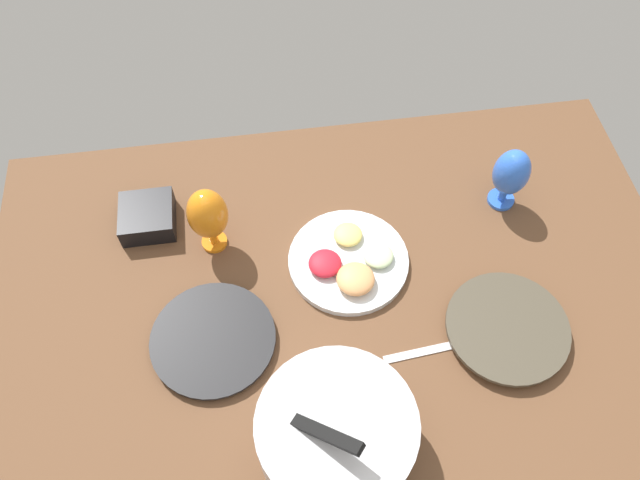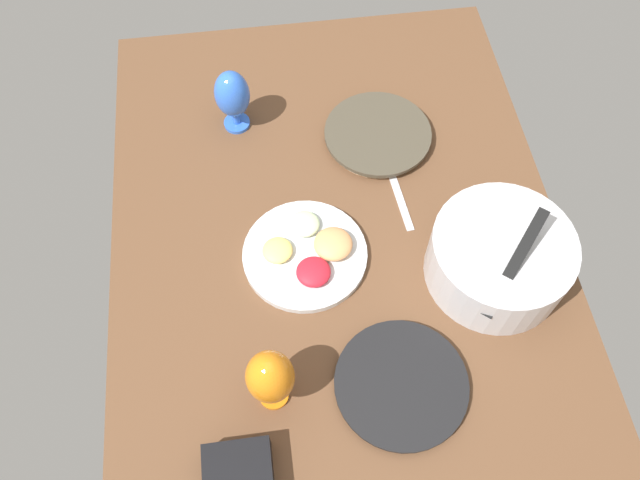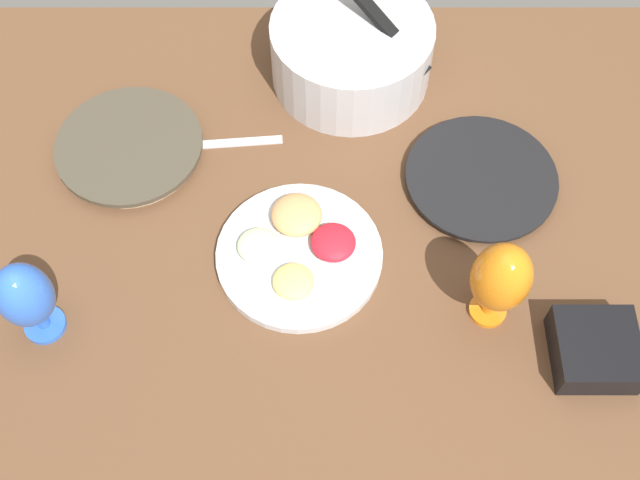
# 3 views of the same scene
# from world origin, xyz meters

# --- Properties ---
(ground_plane) EXTENTS (1.60, 1.04, 0.04)m
(ground_plane) POSITION_xyz_m (0.00, 0.00, -0.02)
(ground_plane) COLOR brown
(dinner_plate_left) EXTENTS (0.27, 0.27, 0.03)m
(dinner_plate_left) POSITION_xyz_m (-0.35, 0.14, 0.01)
(dinner_plate_left) COLOR beige
(dinner_plate_left) RESTS_ON ground_plane
(dinner_plate_right) EXTENTS (0.27, 0.27, 0.02)m
(dinner_plate_right) POSITION_xyz_m (0.29, 0.08, 0.01)
(dinner_plate_right) COLOR #4C4C51
(dinner_plate_right) RESTS_ON ground_plane
(mixing_bowl) EXTENTS (0.31, 0.31, 0.20)m
(mixing_bowl) POSITION_xyz_m (0.06, 0.33, 0.07)
(mixing_bowl) COLOR silver
(mixing_bowl) RESTS_ON ground_plane
(fruit_platter) EXTENTS (0.28, 0.28, 0.05)m
(fruit_platter) POSITION_xyz_m (-0.04, -0.07, 0.02)
(fruit_platter) COLOR silver
(fruit_platter) RESTS_ON ground_plane
(hurricane_glass_orange) EXTENTS (0.09, 0.09, 0.19)m
(hurricane_glass_orange) POSITION_xyz_m (0.27, -0.18, 0.12)
(hurricane_glass_orange) COLOR orange
(hurricane_glass_orange) RESTS_ON ground_plane
(hurricane_glass_blue) EXTENTS (0.09, 0.09, 0.18)m
(hurricane_glass_blue) POSITION_xyz_m (-0.45, -0.21, 0.11)
(hurricane_glass_blue) COLOR blue
(hurricane_glass_blue) RESTS_ON ground_plane
(square_bowl_black) EXTENTS (0.13, 0.13, 0.06)m
(square_bowl_black) POSITION_xyz_m (0.43, -0.26, 0.03)
(square_bowl_black) COLOR black
(square_bowl_black) RESTS_ON ground_plane
(fork_by_left_plate) EXTENTS (0.18, 0.03, 0.01)m
(fork_by_left_plate) POSITION_xyz_m (-0.16, 0.16, 0.00)
(fork_by_left_plate) COLOR silver
(fork_by_left_plate) RESTS_ON ground_plane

